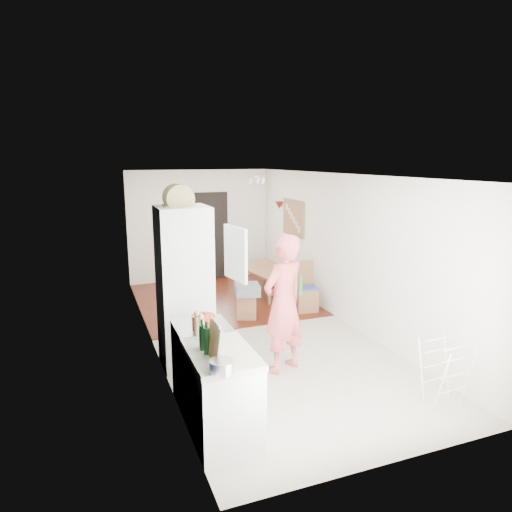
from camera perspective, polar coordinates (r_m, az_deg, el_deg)
room_shell at (r=7.11m, az=-0.25°, el=-0.00°), size 3.20×7.00×2.50m
floor at (r=7.48m, az=-0.24°, el=-9.41°), size 3.20×7.00×0.01m
wood_floor_overlay at (r=9.13m, az=-4.34°, el=-5.37°), size 3.20×3.30×0.01m
sage_wall_panel at (r=4.68m, az=-9.93°, el=0.93°), size 0.02×3.00×1.30m
tile_splashback at (r=4.36m, az=-8.11°, el=-9.46°), size 0.02×1.90×0.50m
doorway_recess at (r=10.48m, az=-5.92°, el=2.47°), size 0.90×0.04×2.00m
base_cabinet at (r=4.73m, az=-4.32°, el=-17.21°), size 0.60×0.90×0.86m
worktop at (r=4.52m, az=-4.41°, el=-12.12°), size 0.62×0.92×0.06m
range_cooker at (r=5.37m, az=-6.67°, el=-13.38°), size 0.60×0.60×0.88m
cooker_top at (r=5.19m, az=-6.79°, el=-8.78°), size 0.60×0.60×0.04m
fridge_housing at (r=6.08m, az=-8.91°, el=-3.95°), size 0.66×0.66×2.15m
fridge_door at (r=5.84m, az=-2.59°, el=0.32°), size 0.14×0.56×0.70m
fridge_interior at (r=6.04m, az=-6.19°, el=0.65°), size 0.02×0.52×0.66m
pinboard at (r=9.40m, az=4.72°, el=4.78°), size 0.03×0.90×0.70m
pinboard_frame at (r=9.39m, az=4.64°, el=4.77°), size 0.00×0.94×0.74m
wall_sconce at (r=9.95m, az=2.92°, el=6.37°), size 0.18×0.18×0.16m
person at (r=5.86m, az=3.46°, el=-4.46°), size 0.92×0.78×2.15m
dining_table at (r=9.43m, az=1.51°, el=-3.35°), size 0.92×1.41×0.46m
dining_chair at (r=8.35m, az=6.27°, el=-3.88°), size 0.43×0.43×0.91m
stool at (r=8.01m, az=-1.21°, el=-6.27°), size 0.43×0.43×0.44m
grey_drape at (r=7.87m, az=-1.12°, el=-4.20°), size 0.49×0.49×0.19m
drying_rack at (r=5.71m, az=22.49°, el=-13.36°), size 0.40×0.37×0.75m
bread_bin at (r=5.92m, az=-9.70°, el=7.15°), size 0.38×0.37×0.20m
red_casserole at (r=5.05m, az=-6.60°, el=-8.21°), size 0.31×0.31×0.15m
steel_pan at (r=4.08m, az=-4.28°, el=-13.59°), size 0.23×0.23×0.11m
held_bottle at (r=5.73m, az=5.55°, el=-3.75°), size 0.06×0.06×0.26m
bottle_a at (r=4.41m, az=-6.20°, el=-10.49°), size 0.06×0.06×0.27m
bottle_b at (r=4.50m, az=-6.74°, el=-10.11°), size 0.06×0.06×0.25m
bottle_c at (r=4.57m, az=-6.65°, el=-10.11°), size 0.10×0.10×0.20m
pepper_mill_front at (r=4.75m, az=-6.83°, el=-9.13°), size 0.06×0.06×0.22m
pepper_mill_back at (r=4.87m, az=-7.39°, el=-8.66°), size 0.06×0.06×0.21m
chopping_boards at (r=4.29m, az=-5.23°, el=-10.51°), size 0.10×0.26×0.35m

